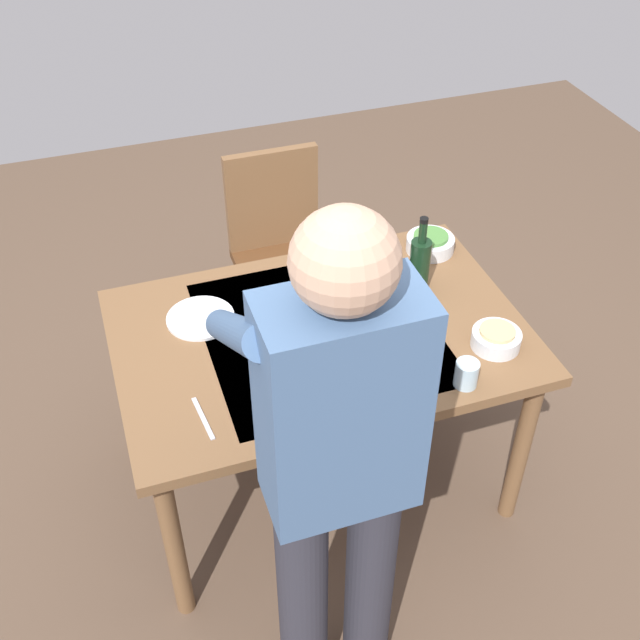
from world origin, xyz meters
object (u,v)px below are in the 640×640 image
wine_glass_left (376,235)px  water_cup_near_right (311,388)px  water_cup_far_left (466,374)px  dinner_plate_near (200,318)px  dining_table (320,349)px  wine_bottle (420,264)px  water_cup_near_left (326,258)px  side_bowl_bread (496,338)px  person_server (337,465)px  serving_bowl_pasta (331,311)px  side_bowl_salad (430,243)px  dinner_plate_far (375,382)px  chair_near (280,243)px

wine_glass_left → water_cup_near_right: 0.76m
water_cup_far_left → dinner_plate_near: water_cup_far_left is taller
dining_table → wine_bottle: wine_bottle is taller
water_cup_near_left → side_bowl_bread: bearing=123.4°
person_server → wine_glass_left: bearing=-116.7°
person_server → water_cup_near_left: bearing=-107.6°
serving_bowl_pasta → side_bowl_salad: same height
water_cup_near_right → dinner_plate_far: 0.21m
wine_bottle → dinner_plate_far: (0.32, 0.39, -0.10)m
chair_near → serving_bowl_pasta: 0.83m
chair_near → water_cup_near_left: 0.57m
serving_bowl_pasta → dining_table: bearing=42.1°
person_server → wine_glass_left: size_ratio=11.19×
dining_table → water_cup_far_left: water_cup_far_left is taller
dining_table → water_cup_near_left: (-0.13, -0.33, 0.12)m
dining_table → water_cup_near_right: bearing=66.2°
wine_bottle → wine_glass_left: 0.23m
chair_near → side_bowl_bread: 1.19m
water_cup_far_left → dinner_plate_near: (0.71, -0.57, -0.04)m
chair_near → side_bowl_bread: bearing=111.0°
water_cup_near_left → water_cup_near_right: 0.67m
side_bowl_salad → dinner_plate_near: bearing=7.9°
dining_table → dinner_plate_far: size_ratio=5.89×
water_cup_near_right → water_cup_far_left: water_cup_near_right is taller
dining_table → water_cup_near_right: (0.13, 0.28, 0.13)m
wine_bottle → serving_bowl_pasta: bearing=9.4°
serving_bowl_pasta → dinner_plate_near: bearing=-18.0°
chair_near → side_bowl_salad: bearing=130.1°
chair_near → side_bowl_salad: (-0.44, 0.53, 0.25)m
person_server → dinner_plate_near: size_ratio=7.34×
wine_glass_left → water_cup_far_left: (-0.02, 0.70, -0.06)m
dining_table → serving_bowl_pasta: size_ratio=4.51×
water_cup_near_left → serving_bowl_pasta: (0.08, 0.28, -0.01)m
chair_near → wine_bottle: 0.85m
dinner_plate_near → dining_table: bearing=152.6°
chair_near → serving_bowl_pasta: chair_near is taller
dining_table → side_bowl_salad: (-0.54, -0.31, 0.11)m
wine_bottle → water_cup_far_left: size_ratio=3.38×
wine_glass_left → water_cup_far_left: 0.71m
side_bowl_bread → dinner_plate_near: side_bowl_bread is taller
person_server → wine_bottle: bearing=-125.9°
dinner_plate_near → dinner_plate_far: 0.65m
wine_bottle → side_bowl_salad: (-0.14, -0.21, -0.08)m
person_server → wine_bottle: size_ratio=5.71×
wine_bottle → serving_bowl_pasta: (0.34, 0.06, -0.08)m
dining_table → person_server: person_server is taller
side_bowl_bread → dinner_plate_near: 0.98m
person_server → dinner_plate_near: 0.95m
side_bowl_bread → water_cup_near_right: bearing=3.3°
water_cup_near_right → water_cup_far_left: size_ratio=1.08×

